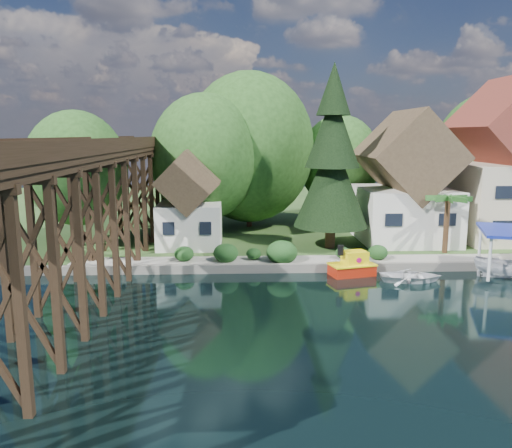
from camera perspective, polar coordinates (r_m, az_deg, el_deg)
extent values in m
plane|color=black|center=(28.11, 12.90, -9.79)|extent=(140.00, 140.00, 0.00)
cube|color=#27461C|center=(60.61, 4.65, 1.44)|extent=(140.00, 52.00, 0.50)
cube|color=slate|center=(36.46, 15.78, -4.75)|extent=(60.00, 0.40, 0.62)
cube|color=gray|center=(38.24, 18.07, -3.84)|extent=(50.00, 2.60, 0.06)
cube|color=black|center=(21.73, -26.23, -5.52)|extent=(4.00, 0.36, 8.00)
cube|color=black|center=(24.59, -23.24, -3.54)|extent=(4.00, 0.36, 8.00)
cube|color=black|center=(27.52, -20.88, -1.98)|extent=(4.00, 0.36, 8.00)
cube|color=black|center=(30.50, -18.98, -0.71)|extent=(4.00, 0.36, 8.00)
cube|color=black|center=(33.53, -17.43, 0.33)|extent=(4.00, 0.36, 8.00)
cube|color=black|center=(36.58, -16.13, 1.19)|extent=(4.00, 0.36, 8.00)
cube|color=black|center=(39.66, -15.04, 1.92)|extent=(4.00, 0.36, 8.00)
cube|color=black|center=(42.76, -14.10, 2.55)|extent=(4.00, 0.36, 8.00)
cube|color=black|center=(45.87, -13.28, 3.09)|extent=(4.00, 0.36, 8.00)
cube|color=black|center=(48.99, -12.57, 3.56)|extent=(4.00, 0.36, 8.00)
cube|color=black|center=(52.12, -11.95, 3.97)|extent=(4.00, 0.36, 8.00)
cube|color=black|center=(33.24, -20.92, 7.07)|extent=(0.35, 44.00, 0.35)
cube|color=black|center=(32.29, -14.98, 7.32)|extent=(0.35, 44.00, 0.35)
cube|color=black|center=(32.71, -18.02, 7.73)|extent=(4.00, 44.00, 0.30)
cube|color=black|center=(33.29, -21.43, 8.51)|extent=(0.12, 44.00, 0.80)
cube|color=black|center=(32.21, -14.61, 8.85)|extent=(0.12, 44.00, 0.80)
cube|color=white|center=(44.33, 16.49, 1.07)|extent=(7.50, 8.00, 4.50)
cube|color=#453425|center=(43.85, 16.82, 7.46)|extent=(7.64, 8.64, 7.64)
cube|color=black|center=(39.86, 15.47, 0.45)|extent=(1.35, 0.08, 1.00)
cube|color=black|center=(41.32, 21.03, 0.47)|extent=(1.35, 0.08, 1.00)
cube|color=beige|center=(48.27, 26.54, 2.32)|extent=(8.50, 8.50, 6.50)
cube|color=maroon|center=(47.93, 27.15, 9.81)|extent=(8.65, 9.18, 8.65)
cube|color=black|center=(43.36, 26.50, 1.98)|extent=(1.53, 0.08, 1.00)
cube|color=white|center=(40.80, -7.54, -0.08)|extent=(5.00, 5.00, 3.50)
cube|color=#453425|center=(40.32, -7.65, 4.89)|extent=(5.09, 5.40, 5.09)
cube|color=black|center=(38.45, -9.97, -0.51)|extent=(0.90, 0.08, 1.00)
cube|color=black|center=(38.17, -5.80, -0.49)|extent=(0.90, 0.08, 1.00)
cylinder|color=#382314|center=(45.07, -5.76, 1.58)|extent=(0.50, 0.50, 4.50)
ellipsoid|color=#204619|center=(44.60, -5.87, 7.63)|extent=(4.40, 4.40, 5.06)
cylinder|color=#382314|center=(48.92, -0.79, 2.58)|extent=(0.50, 0.50, 4.95)
ellipsoid|color=#204619|center=(48.50, -0.81, 8.71)|extent=(5.00, 5.00, 5.75)
cylinder|color=#382314|center=(50.98, 9.36, 2.25)|extent=(0.50, 0.50, 4.05)
ellipsoid|color=#204619|center=(50.57, 9.50, 7.05)|extent=(4.00, 4.00, 4.60)
cylinder|color=#382314|center=(55.90, 24.62, 2.38)|extent=(0.50, 0.50, 4.50)
ellipsoid|color=#204619|center=(55.53, 24.99, 7.24)|extent=(4.60, 4.60, 5.29)
cylinder|color=#382314|center=(43.03, -19.50, 0.33)|extent=(0.50, 0.50, 4.05)
ellipsoid|color=#204619|center=(42.54, -19.85, 6.01)|extent=(4.00, 4.00, 4.60)
ellipsoid|color=#183C15|center=(35.64, -3.47, -3.13)|extent=(1.98, 1.98, 1.53)
ellipsoid|color=#183C15|center=(35.98, -0.27, -3.26)|extent=(1.54, 1.54, 1.19)
ellipsoid|color=#183C15|center=(35.56, 2.99, -3.02)|extent=(2.20, 2.20, 1.70)
ellipsoid|color=#183C15|center=(36.05, -8.24, -3.21)|extent=(1.76, 1.76, 1.36)
ellipsoid|color=#183C15|center=(36.86, 9.89, -3.09)|extent=(1.54, 1.54, 1.19)
ellipsoid|color=#183C15|center=(37.16, 13.77, -2.99)|extent=(1.76, 1.76, 1.36)
cylinder|color=#382314|center=(40.31, 8.47, -0.84)|extent=(0.80, 0.80, 2.66)
cone|color=black|center=(39.75, 8.63, 4.81)|extent=(5.85, 5.85, 7.09)
cone|color=black|center=(39.57, 8.78, 10.57)|extent=(4.25, 4.25, 5.76)
cone|color=black|center=(39.72, 8.91, 15.04)|extent=(2.66, 2.66, 3.99)
cylinder|color=#382314|center=(40.67, 20.91, -0.31)|extent=(0.41, 0.41, 4.05)
ellipsoid|color=#184818|center=(40.35, 21.11, 2.78)|extent=(4.38, 4.38, 0.92)
cube|color=#AB1E0B|center=(34.79, 10.89, -5.21)|extent=(3.23, 2.23, 0.78)
cube|color=yellow|center=(34.68, 10.91, -4.54)|extent=(3.34, 2.35, 0.10)
cube|color=yellow|center=(34.67, 11.22, -3.86)|extent=(1.80, 1.52, 0.98)
cylinder|color=black|center=(34.04, 9.65, -2.96)|extent=(0.43, 0.43, 0.68)
cylinder|color=#B60E63|center=(34.15, 11.69, -4.09)|extent=(0.36, 0.16, 0.35)
cylinder|color=#B60E63|center=(35.19, 10.77, -3.63)|extent=(0.36, 0.16, 0.35)
cylinder|color=#B60E63|center=(35.03, 12.36, -3.75)|extent=(0.16, 0.36, 0.35)
imported|color=white|center=(34.34, 17.32, -5.59)|extent=(4.18, 3.16, 0.82)
imported|color=silver|center=(37.30, 26.75, -4.36)|extent=(4.44, 2.82, 1.61)
cube|color=navy|center=(36.81, 27.05, -0.72)|extent=(5.01, 6.02, 0.19)
cylinder|color=white|center=(34.67, 25.15, -3.63)|extent=(0.19, 0.19, 2.90)
cylinder|color=white|center=(39.03, 24.22, -2.09)|extent=(0.19, 0.19, 2.90)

